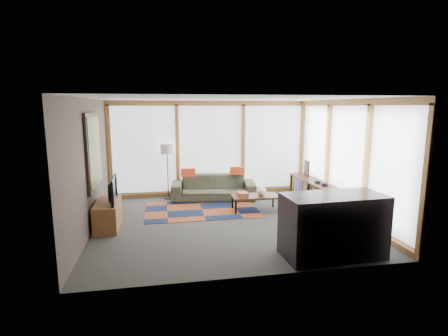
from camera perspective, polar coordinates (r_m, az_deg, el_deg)
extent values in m
plane|color=#31322F|center=(7.62, 0.55, -8.70)|extent=(5.50, 5.50, 0.00)
cube|color=#3C302B|center=(7.30, -21.12, 0.32)|extent=(0.04, 5.00, 2.60)
cube|color=#3C302B|center=(4.92, 6.15, -3.51)|extent=(5.50, 0.04, 2.60)
cube|color=silver|center=(7.22, 0.59, 11.25)|extent=(5.50, 5.00, 0.04)
cube|color=white|center=(9.72, -2.22, 3.26)|extent=(5.30, 0.02, 2.35)
cube|color=white|center=(8.26, 19.43, 1.49)|extent=(0.02, 4.80, 2.35)
cube|color=black|center=(7.55, -20.57, 2.58)|extent=(0.05, 1.35, 1.55)
cube|color=gold|center=(7.55, -20.35, 2.59)|extent=(0.02, 1.20, 1.40)
cube|color=brown|center=(8.45, -3.64, -6.78)|extent=(2.66, 1.72, 0.01)
imported|color=#3C3D2D|center=(9.32, -1.74, -3.14)|extent=(2.28, 1.12, 0.64)
cube|color=#DB481E|center=(9.16, -5.90, -0.71)|extent=(0.38, 0.12, 0.21)
cube|color=#DB481E|center=(9.35, 2.13, -0.44)|extent=(0.40, 0.19, 0.21)
cube|color=brown|center=(8.21, 3.05, -4.31)|extent=(0.24, 0.30, 0.10)
ellipsoid|color=silver|center=(8.31, 6.12, -3.81)|extent=(0.24, 0.24, 0.20)
ellipsoid|color=black|center=(8.60, 16.12, -2.53)|extent=(0.21, 0.21, 0.09)
ellipsoid|color=black|center=(8.87, 15.08, -2.12)|extent=(0.17, 0.17, 0.08)
cube|color=black|center=(9.69, 13.36, -0.04)|extent=(0.07, 0.32, 0.41)
cube|color=brown|center=(7.56, -18.43, -7.25)|extent=(0.45, 1.08, 0.54)
imported|color=black|center=(7.38, -18.21, -3.44)|extent=(0.14, 0.88, 0.51)
cube|color=black|center=(6.07, 17.37, -8.96)|extent=(1.67, 0.84, 1.04)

